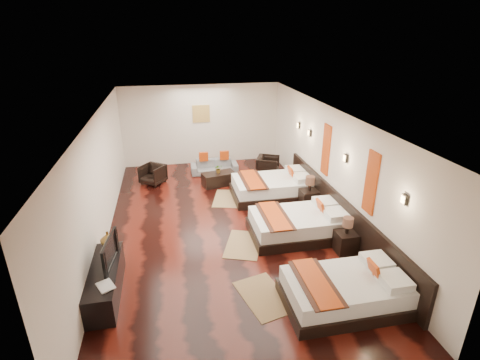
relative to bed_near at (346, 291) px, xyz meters
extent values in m
cube|color=black|center=(-1.70, 3.25, -0.28)|extent=(5.50, 9.50, 0.01)
cube|color=white|center=(-1.70, 3.25, 2.52)|extent=(5.50, 9.50, 0.01)
cube|color=silver|center=(-1.70, 8.00, 1.12)|extent=(5.50, 0.01, 2.80)
cube|color=silver|center=(-4.45, 3.25, 1.12)|extent=(0.01, 9.50, 2.80)
cube|color=silver|center=(1.05, 3.25, 1.12)|extent=(0.01, 9.50, 2.80)
cube|color=black|center=(1.01, 2.45, 0.17)|extent=(0.08, 6.60, 0.90)
cube|color=black|center=(-0.03, 0.00, -0.17)|extent=(2.14, 1.32, 0.22)
cube|color=white|center=(-0.03, 0.00, 0.10)|extent=(2.04, 1.22, 0.31)
cube|color=#B93B0D|center=(0.48, 0.00, 0.37)|extent=(0.16, 0.33, 0.33)
cube|color=#38190F|center=(-0.59, 0.00, 0.26)|extent=(0.56, 1.34, 0.02)
cube|color=#B93B0D|center=(-0.59, 0.00, 0.28)|extent=(0.39, 1.34, 0.02)
cube|color=black|center=(-0.03, 2.41, -0.16)|extent=(2.24, 1.39, 0.24)
cube|color=white|center=(-0.03, 2.41, 0.12)|extent=(2.14, 1.28, 0.32)
cube|color=#B93B0D|center=(0.51, 2.41, 0.40)|extent=(0.17, 0.34, 0.34)
cube|color=#38190F|center=(-0.61, 2.41, 0.29)|extent=(0.59, 1.41, 0.02)
cube|color=#B93B0D|center=(-0.61, 2.41, 0.30)|extent=(0.41, 1.41, 0.02)
cube|color=black|center=(-0.03, 4.61, -0.16)|extent=(2.30, 1.43, 0.24)
cube|color=white|center=(-0.03, 4.61, 0.13)|extent=(2.19, 1.32, 0.33)
cube|color=#B93B0D|center=(0.52, 4.61, 0.42)|extent=(0.17, 0.35, 0.35)
cube|color=#38190F|center=(-0.63, 4.61, 0.30)|extent=(0.60, 1.45, 0.02)
cube|color=#B93B0D|center=(-0.63, 4.61, 0.32)|extent=(0.42, 1.45, 0.02)
cube|color=black|center=(0.75, 1.54, -0.04)|extent=(0.43, 0.43, 0.47)
cylinder|color=black|center=(0.75, 1.54, 0.29)|extent=(0.08, 0.08, 0.19)
cylinder|color=#3F2619|center=(0.75, 1.54, 0.46)|extent=(0.23, 0.23, 0.21)
cube|color=black|center=(0.75, 3.73, -0.02)|extent=(0.46, 0.46, 0.52)
cylinder|color=black|center=(0.75, 3.73, 0.34)|extent=(0.08, 0.08, 0.21)
cylinder|color=#3F2619|center=(0.75, 3.73, 0.52)|extent=(0.25, 0.25, 0.23)
cube|color=olive|center=(-1.37, 0.46, -0.27)|extent=(1.02, 1.35, 0.01)
cube|color=olive|center=(-1.38, 2.24, -0.27)|extent=(1.12, 1.38, 0.01)
cube|color=olive|center=(-1.33, 4.73, -0.27)|extent=(1.04, 1.36, 0.01)
cube|color=black|center=(-4.20, 1.10, 0.00)|extent=(0.50, 1.80, 0.55)
imported|color=black|center=(-4.15, 1.24, 0.54)|extent=(0.24, 0.93, 0.53)
imported|color=black|center=(-4.20, 0.52, 0.29)|extent=(0.37, 0.41, 0.03)
imported|color=brown|center=(-4.20, 1.89, 0.43)|extent=(0.34, 0.34, 0.31)
imported|color=slate|center=(-1.43, 6.84, -0.05)|extent=(1.57, 0.65, 0.46)
imported|color=black|center=(-3.45, 6.31, 0.03)|extent=(0.93, 0.93, 0.61)
imported|color=black|center=(0.30, 6.31, 0.04)|extent=(0.93, 0.92, 0.64)
cube|color=black|center=(-1.43, 5.79, -0.08)|extent=(1.09, 0.71, 0.40)
imported|color=#286120|center=(-1.43, 5.81, 0.25)|extent=(0.25, 0.22, 0.27)
cube|color=#D86014|center=(1.03, 1.35, 1.42)|extent=(0.04, 0.40, 1.30)
cube|color=#D86014|center=(1.03, 3.55, 1.42)|extent=(0.04, 0.40, 1.30)
cube|color=black|center=(1.01, 0.25, 1.57)|extent=(0.06, 0.12, 0.18)
cube|color=#FFD18C|center=(0.98, 0.25, 1.57)|extent=(0.02, 0.10, 0.14)
cube|color=black|center=(1.01, 2.45, 1.57)|extent=(0.06, 0.12, 0.18)
cube|color=#FFD18C|center=(0.98, 2.45, 1.57)|extent=(0.02, 0.10, 0.14)
cube|color=black|center=(1.01, 4.65, 1.57)|extent=(0.06, 0.12, 0.18)
cube|color=#FFD18C|center=(0.98, 4.65, 1.57)|extent=(0.02, 0.10, 0.14)
cube|color=black|center=(1.01, 5.55, 1.57)|extent=(0.06, 0.12, 0.18)
cube|color=#FFD18C|center=(0.98, 5.55, 1.57)|extent=(0.02, 0.10, 0.14)
cube|color=#AD873F|center=(-1.70, 7.98, 1.52)|extent=(0.60, 0.04, 0.60)
camera|label=1|loc=(-2.86, -4.77, 4.28)|focal=27.51mm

